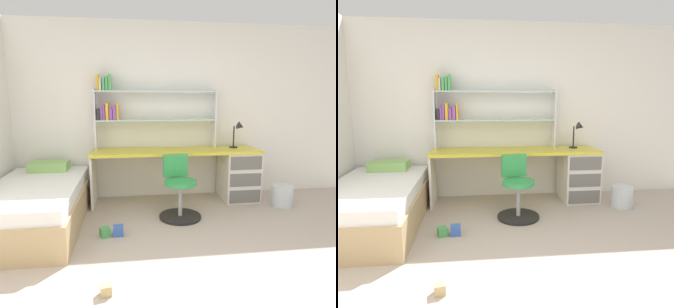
{
  "view_description": "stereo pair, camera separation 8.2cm",
  "coord_description": "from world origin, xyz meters",
  "views": [
    {
      "loc": [
        -0.73,
        -1.78,
        1.45
      ],
      "look_at": [
        -0.28,
        1.65,
        0.82
      ],
      "focal_mm": 32.17,
      "sensor_mm": 36.0,
      "label": 1
    },
    {
      "loc": [
        -0.65,
        -1.79,
        1.45
      ],
      "look_at": [
        -0.28,
        1.65,
        0.82
      ],
      "focal_mm": 32.17,
      "sensor_mm": 36.0,
      "label": 2
    }
  ],
  "objects": [
    {
      "name": "toy_block_blue_2",
      "position": [
        -0.86,
        1.3,
        0.05
      ],
      "size": [
        0.11,
        0.11,
        0.11
      ],
      "primitive_type": "cube",
      "rotation": [
        0.0,
        0.0,
        1.61
      ],
      "color": "#3860B7",
      "rests_on": "ground_plane"
    },
    {
      "name": "bookshelf_hutch",
      "position": [
        -0.59,
        2.51,
        1.35
      ],
      "size": [
        1.71,
        0.22,
        1.04
      ],
      "color": "silver",
      "rests_on": "desk"
    },
    {
      "name": "desk",
      "position": [
        0.57,
        2.33,
        0.43
      ],
      "size": [
        2.34,
        0.59,
        0.75
      ],
      "color": "gold",
      "rests_on": "ground_plane"
    },
    {
      "name": "room_shell",
      "position": [
        -1.25,
        1.27,
        1.27
      ],
      "size": [
        5.69,
        6.29,
        2.53
      ],
      "color": "white",
      "rests_on": "ground_plane"
    },
    {
      "name": "waste_bin",
      "position": [
        1.34,
        1.94,
        0.14
      ],
      "size": [
        0.29,
        0.29,
        0.29
      ],
      "primitive_type": "cylinder",
      "color": "silver",
      "rests_on": "ground_plane"
    },
    {
      "name": "desk_lamp",
      "position": [
        0.85,
        2.38,
        1.0
      ],
      "size": [
        0.2,
        0.17,
        0.38
      ],
      "color": "black",
      "rests_on": "desk"
    },
    {
      "name": "swivel_chair",
      "position": [
        -0.13,
        1.74,
        0.3
      ],
      "size": [
        0.52,
        0.52,
        0.76
      ],
      "color": "black",
      "rests_on": "ground_plane"
    },
    {
      "name": "bed_platform",
      "position": [
        -1.81,
        1.7,
        0.25
      ],
      "size": [
        1.03,
        1.88,
        0.62
      ],
      "color": "tan",
      "rests_on": "ground_plane"
    },
    {
      "name": "toy_block_natural_0",
      "position": [
        -0.93,
        0.3,
        0.04
      ],
      "size": [
        0.1,
        0.1,
        0.08
      ],
      "primitive_type": "cube",
      "rotation": [
        0.0,
        0.0,
        0.19
      ],
      "color": "tan",
      "rests_on": "ground_plane"
    },
    {
      "name": "toy_block_green_1",
      "position": [
        -1.0,
        1.3,
        0.05
      ],
      "size": [
        0.13,
        0.13,
        0.1
      ],
      "primitive_type": "cube",
      "rotation": [
        0.0,
        0.0,
        1.96
      ],
      "color": "#479E51",
      "rests_on": "ground_plane"
    }
  ]
}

